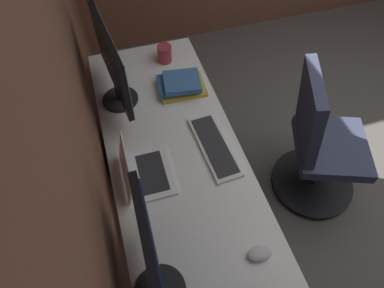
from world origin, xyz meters
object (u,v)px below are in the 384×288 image
object	(u,v)px
keyboard_main	(214,146)
coffee_mug	(165,53)
drawer_pedestal	(166,168)
book_stack_near	(181,84)
office_chair	(319,147)
monitor_primary	(155,272)
laptop_leftmost	(142,171)
mouse_spare	(260,253)
monitor_secondary	(112,64)

from	to	relation	value
keyboard_main	coffee_mug	bearing A→B (deg)	5.72
keyboard_main	drawer_pedestal	bearing A→B (deg)	49.31
book_stack_near	office_chair	bearing A→B (deg)	-121.67
office_chair	keyboard_main	bearing A→B (deg)	89.75
monitor_primary	book_stack_near	distance (m)	1.12
monitor_primary	laptop_leftmost	world-z (taller)	monitor_primary
laptop_leftmost	office_chair	xyz separation A→B (m)	(0.06, -1.07, -0.32)
coffee_mug	office_chair	distance (m)	1.10
keyboard_main	office_chair	xyz separation A→B (m)	(-0.00, -0.69, -0.28)
mouse_spare	office_chair	bearing A→B (deg)	-50.67
drawer_pedestal	book_stack_near	bearing A→B (deg)	-34.99
keyboard_main	laptop_leftmost	bearing A→B (deg)	99.17
mouse_spare	office_chair	distance (m)	0.94
keyboard_main	office_chair	size ratio (longest dim) A/B	0.44
monitor_primary	office_chair	bearing A→B (deg)	-62.32
laptop_leftmost	office_chair	size ratio (longest dim) A/B	0.29
keyboard_main	coffee_mug	distance (m)	0.73
office_chair	laptop_leftmost	bearing A→B (deg)	93.14
book_stack_near	keyboard_main	bearing A→B (deg)	-174.08
mouse_spare	coffee_mug	xyz separation A→B (m)	(1.29, 0.07, 0.04)
laptop_leftmost	mouse_spare	size ratio (longest dim) A/B	2.74
monitor_secondary	laptop_leftmost	size ratio (longest dim) A/B	1.91
mouse_spare	book_stack_near	distance (m)	1.02
drawer_pedestal	monitor_secondary	world-z (taller)	monitor_secondary
monitor_secondary	mouse_spare	xyz separation A→B (m)	(-1.04, -0.39, -0.25)
drawer_pedestal	office_chair	size ratio (longest dim) A/B	0.72
drawer_pedestal	mouse_spare	size ratio (longest dim) A/B	6.68
office_chair	monitor_primary	bearing A→B (deg)	117.68
drawer_pedestal	laptop_leftmost	size ratio (longest dim) A/B	2.44
monitor_secondary	drawer_pedestal	bearing A→B (deg)	-148.24
book_stack_near	office_chair	distance (m)	0.92
drawer_pedestal	coffee_mug	bearing A→B (deg)	-16.19
keyboard_main	mouse_spare	size ratio (longest dim) A/B	4.11
monitor_secondary	mouse_spare	world-z (taller)	monitor_secondary
coffee_mug	office_chair	xyz separation A→B (m)	(-0.73, -0.76, -0.33)
drawer_pedestal	monitor_secondary	size ratio (longest dim) A/B	1.28
book_stack_near	office_chair	world-z (taller)	office_chair
drawer_pedestal	mouse_spare	distance (m)	0.89
keyboard_main	book_stack_near	bearing A→B (deg)	5.92
drawer_pedestal	laptop_leftmost	world-z (taller)	laptop_leftmost
monitor_primary	keyboard_main	xyz separation A→B (m)	(0.59, -0.42, -0.25)
monitor_secondary	keyboard_main	size ratio (longest dim) A/B	1.27
laptop_leftmost	monitor_secondary	bearing A→B (deg)	1.41
monitor_secondary	book_stack_near	distance (m)	0.41
keyboard_main	book_stack_near	distance (m)	0.45
mouse_spare	coffee_mug	size ratio (longest dim) A/B	0.82
monitor_primary	drawer_pedestal	bearing A→B (deg)	-14.17
monitor_primary	coffee_mug	world-z (taller)	monitor_primary
book_stack_near	coffee_mug	size ratio (longest dim) A/B	2.17
monitor_secondary	book_stack_near	xyz separation A→B (m)	(-0.02, -0.35, -0.22)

